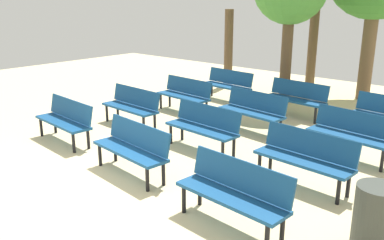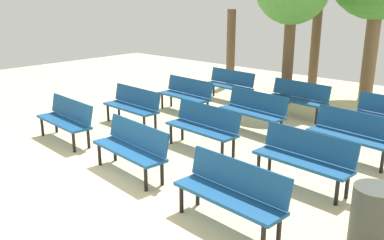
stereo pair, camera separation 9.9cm
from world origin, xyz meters
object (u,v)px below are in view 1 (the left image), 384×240
Objects in this scene: bench_r2_c1 at (253,109)px; bench_r3_c0 at (228,83)px; bench_r0_c1 at (133,146)px; bench_r0_c2 at (234,190)px; bench_r2_c0 at (185,93)px; tree_2 at (229,48)px; bench_r1_c1 at (204,125)px; trash_bin at (376,219)px; bench_r0_c0 at (66,118)px; bench_r1_c0 at (132,104)px; bench_r3_c1 at (296,97)px; bench_r2_c2 at (352,132)px; bench_r1_c2 at (305,155)px.

bench_r3_c0 is at bearing 144.40° from bench_r2_c1.
bench_r0_c2 is (2.26, -0.22, 0.00)m from bench_r0_c1.
bench_r2_c1 is at bearing 0.29° from bench_r2_c0.
bench_r1_c1 is at bearing -57.41° from tree_2.
bench_r1_c1 is 3.93m from trash_bin.
bench_r0_c0 is 1.01× the size of bench_r1_c0.
bench_r1_c1 is at bearing 36.50° from bench_r0_c0.
bench_r1_c0 and bench_r3_c1 have the same top height.
bench_r3_c1 is (0.32, 5.08, 0.00)m from bench_r0_c1.
bench_r3_c1 is (-1.94, 5.30, 0.00)m from bench_r0_c2.
bench_r1_c0 is 0.99× the size of bench_r2_c1.
bench_r0_c2 is at bearing -0.72° from bench_r0_c0.
bench_r0_c1 is at bearing 0.01° from bench_r0_c0.
bench_r0_c0 is 1.66m from bench_r1_c0.
bench_r3_c0 is (-4.23, 5.48, 0.00)m from bench_r0_c2.
bench_r3_c0 is (-2.09, 3.56, 0.00)m from bench_r1_c1.
bench_r3_c1 is at bearing 127.16° from trash_bin.
bench_r0_c1 and bench_r0_c2 have the same top height.
bench_r2_c1 is at bearing -46.66° from tree_2.
bench_r0_c1 is at bearing -121.99° from bench_r2_c2.
bench_r1_c1 is at bearing -35.92° from bench_r2_c0.
bench_r1_c2 is 5.73m from bench_r3_c0.
bench_r1_c1 is 0.64× the size of tree_2.
bench_r3_c1 is (-2.15, 1.88, 0.00)m from bench_r2_c2.
bench_r1_c0 is 4.09m from bench_r3_c1.
bench_r0_c1 is at bearing 177.89° from bench_r0_c2.
trash_bin is (1.46, -1.09, -0.09)m from bench_r1_c2.
tree_2 is (-5.74, 3.82, 0.76)m from bench_r2_c2.
bench_r1_c2 is (2.38, 1.53, 0.00)m from bench_r0_c1.
bench_r3_c1 is (0.20, 3.37, 0.00)m from bench_r1_c1.
bench_r0_c0 is at bearing 178.63° from bench_r0_c2.
bench_r0_c0 is at bearing -141.89° from bench_r2_c2.
tree_2 is 9.72m from trash_bin.
trash_bin is at bearing 6.63° from bench_r0_c0.
tree_2 is at bearing 113.39° from bench_r2_c0.
bench_r1_c0 is 1.97× the size of trash_bin.
bench_r2_c0 is (0.27, 3.34, 0.00)m from bench_r0_c0.
bench_r1_c0 is (-2.16, 1.82, 0.00)m from bench_r0_c1.
bench_r3_c0 is (0.33, 5.10, 0.00)m from bench_r0_c0.
bench_r0_c2 is 2.88m from bench_r1_c1.
tree_2 is (-5.53, 7.23, 0.76)m from bench_r0_c2.
bench_r2_c2 is at bearing -20.34° from bench_r3_c0.
bench_r0_c1 and bench_r1_c0 have the same top height.
trash_bin is at bearing -10.36° from bench_r1_c0.
bench_r2_c0 is at bearing 143.16° from bench_r1_c1.
bench_r1_c2 is at bearing -33.92° from bench_r2_c1.
bench_r2_c1 is (-2.20, 1.84, 0.00)m from bench_r1_c2.
bench_r1_c1 is at bearing 91.36° from bench_r0_c1.
bench_r1_c0 is 1.00× the size of bench_r1_c2.
bench_r1_c1 and bench_r2_c2 have the same top height.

